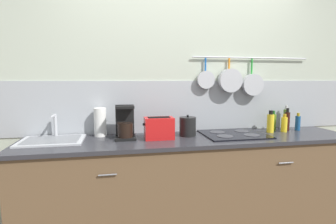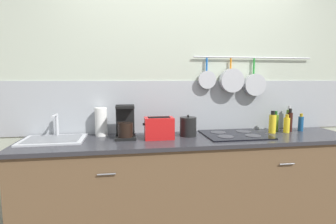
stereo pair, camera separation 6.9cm
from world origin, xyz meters
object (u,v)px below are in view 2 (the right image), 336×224
kettle (188,127)px  coffee_maker (125,125)px  bottle_olive_oil (275,122)px  bottle_vinegar (287,125)px  bottle_dish_soap (301,123)px  bottle_cooking_wine (272,123)px  paper_towel_roll (101,122)px  bottle_sesame_oil (290,121)px  toaster (159,128)px  bottle_hot_sauce (289,119)px

kettle → coffee_maker: bearing=179.7°
bottle_olive_oil → bottle_vinegar: (0.08, -0.09, -0.01)m
bottle_dish_soap → bottle_cooking_wine: bearing=-171.9°
paper_towel_roll → kettle: paper_towel_roll is taller
paper_towel_roll → bottle_cooking_wine: size_ratio=1.19×
coffee_maker → bottle_sesame_oil: bearing=1.6°
bottle_cooking_wine → bottle_sesame_oil: (0.22, 0.05, 0.01)m
bottle_olive_oil → bottle_dish_soap: size_ratio=1.15×
coffee_maker → toaster: bearing=-13.8°
bottle_cooking_wine → bottle_vinegar: (0.16, -0.00, -0.02)m
paper_towel_roll → coffee_maker: coffee_maker is taller
bottle_vinegar → bottle_dish_soap: 0.20m
kettle → bottle_cooking_wine: 0.87m
paper_towel_roll → bottle_olive_oil: (1.77, -0.07, -0.04)m
paper_towel_roll → toaster: paper_towel_roll is taller
coffee_maker → bottle_cooking_wine: bearing=-0.1°
toaster → bottle_vinegar: toaster is taller
bottle_sesame_oil → bottle_dish_soap: size_ratio=1.29×
paper_towel_roll → bottle_dish_soap: (2.04, -0.10, -0.05)m
toaster → bottle_dish_soap: (1.51, 0.12, -0.02)m
bottle_sesame_oil → bottle_dish_soap: bearing=0.5°
bottle_dish_soap → bottle_vinegar: bearing=-165.1°
coffee_maker → bottle_cooking_wine: size_ratio=1.34×
paper_towel_roll → bottle_vinegar: bearing=-4.8°
paper_towel_roll → bottle_olive_oil: paper_towel_roll is taller
coffee_maker → bottle_hot_sauce: 1.76m
bottle_cooking_wine → bottle_sesame_oil: size_ratio=0.95×
bottle_cooking_wine → kettle: bearing=-180.0°
bottle_sesame_oil → bottle_hot_sauce: size_ratio=0.93×
bottle_vinegar → kettle: bearing=179.9°
bottle_sesame_oil → bottle_dish_soap: 0.13m
paper_towel_roll → bottle_olive_oil: 1.77m
toaster → bottle_olive_oil: (1.24, 0.15, -0.01)m
paper_towel_roll → bottle_hot_sauce: paper_towel_roll is taller
coffee_maker → toaster: coffee_maker is taller
bottle_sesame_oil → coffee_maker: bearing=-178.4°
bottle_cooking_wine → bottle_hot_sauce: size_ratio=0.88×
bottle_olive_oil → bottle_hot_sauce: bottle_hot_sauce is taller
bottle_hot_sauce → bottle_dish_soap: 0.14m
paper_towel_roll → bottle_cooking_wine: bearing=-5.1°
bottle_cooking_wine → bottle_dish_soap: bearing=8.1°
toaster → coffee_maker: bearing=166.2°
bottle_olive_oil → bottle_hot_sauce: 0.23m
toaster → bottle_sesame_oil: (1.38, 0.12, 0.01)m
coffee_maker → bottle_hot_sauce: bearing=5.3°
bottle_vinegar → bottle_olive_oil: bearing=131.6°
paper_towel_roll → bottle_vinegar: size_ratio=1.46×
toaster → kettle: (0.29, 0.07, -0.01)m
bottle_vinegar → toaster: bearing=-177.0°
bottle_vinegar → bottle_hot_sauce: size_ratio=0.72×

